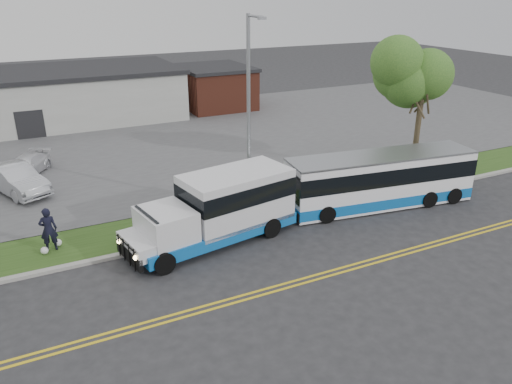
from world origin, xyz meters
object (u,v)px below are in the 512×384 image
tree_east (425,73)px  pedestrian (48,229)px  streetlight_near (249,111)px  transit_bus (380,180)px  shuttle_bus (222,206)px  parked_car_b (26,166)px  parked_car_a (16,179)px

tree_east → pedestrian: bearing=-179.5°
streetlight_near → pedestrian: 10.35m
transit_bus → pedestrian: (-15.96, 2.24, -0.32)m
transit_bus → shuttle_bus: bearing=-173.1°
parked_car_b → parked_car_a: bearing=-70.4°
streetlight_near → pedestrian: (-9.48, 0.11, -4.15)m
shuttle_bus → pedestrian: shuttle_bus is taller
shuttle_bus → pedestrian: size_ratio=4.16×
streetlight_near → pedestrian: bearing=179.3°
pedestrian → parked_car_a: bearing=-78.3°
transit_bus → pedestrian: size_ratio=5.20×
parked_car_a → parked_car_b: size_ratio=1.21×
shuttle_bus → streetlight_near: bearing=30.6°
streetlight_near → parked_car_b: (-9.84, 10.74, -4.55)m
streetlight_near → pedestrian: size_ratio=4.81×
parked_car_a → parked_car_b: (0.63, 2.85, -0.22)m
parked_car_b → streetlight_near: bearing=-15.3°
transit_bus → parked_car_b: 20.80m
streetlight_near → parked_car_a: bearing=143.0°
tree_east → shuttle_bus: bearing=-170.3°
tree_east → pedestrian: (-20.48, -0.16, -5.12)m
transit_bus → parked_car_b: transit_bus is taller
tree_east → parked_car_a: size_ratio=1.72×
tree_east → parked_car_a: 23.40m
tree_east → shuttle_bus: 14.28m
tree_east → parked_car_a: tree_east is taller
parked_car_b → tree_east: bearing=5.5°
tree_east → shuttle_bus: size_ratio=1.01×
streetlight_near → parked_car_b: 15.26m
parked_car_b → shuttle_bus: bearing=-27.3°
shuttle_bus → transit_bus: bearing=-10.8°
shuttle_bus → pedestrian: (-7.14, 2.10, -0.54)m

